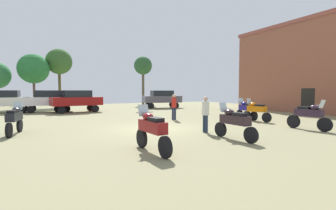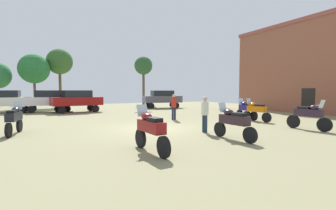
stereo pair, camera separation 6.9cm
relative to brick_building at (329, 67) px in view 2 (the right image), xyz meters
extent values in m
cube|color=#817D58|center=(-18.00, -1.41, -4.14)|extent=(44.00, 52.00, 0.02)
cube|color=brown|center=(0.00, 0.00, -0.18)|extent=(6.00, 16.11, 7.95)
cube|color=#924A3F|center=(0.00, 0.00, 3.97)|extent=(6.12, 16.43, 0.35)
cube|color=black|center=(-2.97, -0.09, -3.05)|extent=(0.08, 1.20, 2.20)
cylinder|color=black|center=(-11.24, -6.22, -3.79)|extent=(0.18, 0.69, 0.68)
cylinder|color=black|center=(-11.37, -4.69, -3.79)|extent=(0.18, 0.69, 0.68)
cube|color=#2C1D2D|center=(-11.31, -5.45, -3.28)|extent=(0.47, 1.32, 0.36)
ellipsoid|color=#2C1D2D|center=(-11.28, -5.75, -3.00)|extent=(0.36, 0.50, 0.24)
cube|color=black|center=(-11.32, -5.23, -3.04)|extent=(0.35, 0.58, 0.12)
cube|color=silver|center=(-11.25, -6.07, -2.82)|extent=(0.37, 0.18, 0.39)
cylinder|color=#B7B7BC|center=(-11.26, -5.97, -2.88)|extent=(0.62, 0.09, 0.04)
cylinder|color=black|center=(-20.09, -5.18, -3.81)|extent=(0.16, 0.65, 0.65)
cylinder|color=black|center=(-20.00, -6.76, -3.81)|extent=(0.16, 0.65, 0.65)
cube|color=maroon|center=(-20.05, -5.97, -3.31)|extent=(0.44, 1.36, 0.36)
ellipsoid|color=maroon|center=(-20.06, -5.67, -3.03)|extent=(0.35, 0.50, 0.24)
cube|color=black|center=(-20.03, -6.21, -3.07)|extent=(0.33, 0.58, 0.12)
cube|color=silver|center=(-20.08, -5.33, -2.85)|extent=(0.37, 0.17, 0.39)
cylinder|color=#B7B7BC|center=(-20.08, -5.43, -2.91)|extent=(0.62, 0.07, 0.04)
cylinder|color=black|center=(-16.37, -4.83, -3.83)|extent=(0.15, 0.62, 0.62)
cylinder|color=black|center=(-16.29, -6.45, -3.83)|extent=(0.15, 0.62, 0.62)
cube|color=#2D1E25|center=(-16.33, -5.64, -3.34)|extent=(0.43, 1.39, 0.36)
ellipsoid|color=#2D1E25|center=(-16.34, -5.33, -3.06)|extent=(0.34, 0.50, 0.24)
cube|color=black|center=(-16.31, -5.88, -3.10)|extent=(0.33, 0.57, 0.12)
cube|color=silver|center=(-16.36, -4.99, -2.88)|extent=(0.37, 0.17, 0.39)
cylinder|color=#B7B7BC|center=(-16.35, -5.09, -2.94)|extent=(0.62, 0.07, 0.04)
cylinder|color=black|center=(-10.98, -1.07, -3.83)|extent=(0.19, 0.63, 0.62)
cylinder|color=black|center=(-10.82, -2.52, -3.83)|extent=(0.19, 0.63, 0.62)
cube|color=#CE680A|center=(-10.90, -1.79, -3.34)|extent=(0.50, 1.27, 0.36)
ellipsoid|color=#CE680A|center=(-10.93, -1.52, -3.06)|extent=(0.37, 0.51, 0.24)
cube|color=black|center=(-10.88, -2.01, -3.10)|extent=(0.36, 0.59, 0.12)
cube|color=silver|center=(-10.97, -1.21, -2.88)|extent=(0.37, 0.19, 0.39)
cylinder|color=#B7B7BC|center=(-10.96, -1.30, -2.94)|extent=(0.62, 0.10, 0.04)
cylinder|color=black|center=(-24.02, 0.47, -3.82)|extent=(0.24, 0.64, 0.63)
cylinder|color=black|center=(-24.31, -1.01, -3.82)|extent=(0.24, 0.64, 0.63)
cube|color=black|center=(-24.17, -0.27, -3.33)|extent=(0.60, 1.32, 0.36)
ellipsoid|color=black|center=(-24.11, 0.01, -3.05)|extent=(0.41, 0.53, 0.24)
cube|color=black|center=(-24.21, -0.49, -3.09)|extent=(0.40, 0.61, 0.12)
cube|color=silver|center=(-24.05, 0.32, -2.87)|extent=(0.38, 0.22, 0.39)
cylinder|color=#B7B7BC|center=(-24.07, 0.23, -2.93)|extent=(0.62, 0.15, 0.04)
cylinder|color=black|center=(-10.53, 0.09, -3.83)|extent=(0.20, 0.62, 0.61)
cylinder|color=black|center=(-10.73, -1.43, -3.83)|extent=(0.20, 0.62, 0.61)
cube|color=navy|center=(-10.63, -0.67, -3.34)|extent=(0.53, 1.34, 0.36)
ellipsoid|color=navy|center=(-10.59, -0.38, -3.06)|extent=(0.38, 0.52, 0.24)
cube|color=black|center=(-10.66, -0.90, -3.10)|extent=(0.37, 0.59, 0.12)
cube|color=silver|center=(-10.55, -0.06, -2.88)|extent=(0.38, 0.20, 0.39)
cylinder|color=#B7B7BC|center=(-10.56, -0.16, -2.94)|extent=(0.62, 0.12, 0.04)
cylinder|color=black|center=(-21.53, 9.64, -3.81)|extent=(0.66, 0.31, 0.64)
cylinder|color=black|center=(-21.73, 11.06, -3.81)|extent=(0.66, 0.31, 0.64)
cylinder|color=black|center=(-18.64, 10.05, -3.81)|extent=(0.66, 0.31, 0.64)
cylinder|color=black|center=(-18.84, 11.48, -3.81)|extent=(0.66, 0.31, 0.64)
cube|color=maroon|center=(-20.18, 10.56, -3.12)|extent=(4.51, 2.39, 0.75)
cube|color=black|center=(-20.18, 10.56, -2.44)|extent=(2.57, 1.90, 0.61)
cylinder|color=black|center=(-24.57, 11.92, -3.81)|extent=(0.66, 0.27, 0.64)
cylinder|color=black|center=(-24.45, 13.36, -3.81)|extent=(0.66, 0.27, 0.64)
cube|color=silver|center=(-25.97, 12.77, -3.12)|extent=(4.44, 2.17, 0.75)
cube|color=black|center=(-25.97, 12.77, -2.44)|extent=(2.49, 1.78, 0.61)
cylinder|color=black|center=(-23.88, 11.56, -3.81)|extent=(0.65, 0.26, 0.64)
cylinder|color=black|center=(-23.78, 12.99, -3.81)|extent=(0.65, 0.26, 0.64)
cylinder|color=black|center=(-20.97, 11.35, -3.81)|extent=(0.65, 0.26, 0.64)
cylinder|color=black|center=(-20.87, 12.79, -3.81)|extent=(0.65, 0.26, 0.64)
cube|color=silver|center=(-22.38, 12.17, -3.12)|extent=(4.42, 2.10, 0.75)
cube|color=black|center=(-22.38, 12.17, -2.44)|extent=(2.47, 1.75, 0.61)
cylinder|color=black|center=(-12.32, 11.67, -3.81)|extent=(0.67, 0.32, 0.64)
cylinder|color=black|center=(-12.09, 13.09, -3.81)|extent=(0.67, 0.32, 0.64)
cylinder|color=black|center=(-9.43, 11.21, -3.81)|extent=(0.67, 0.32, 0.64)
cylinder|color=black|center=(-9.20, 12.63, -3.81)|extent=(0.67, 0.32, 0.64)
cube|color=#514E5B|center=(-10.76, 12.15, -3.12)|extent=(4.53, 2.46, 0.75)
cube|color=black|center=(-10.76, 12.15, -2.44)|extent=(2.59, 1.94, 0.61)
cylinder|color=#1F253F|center=(-15.27, 1.38, -3.72)|extent=(0.14, 0.14, 0.83)
cylinder|color=#1F253F|center=(-15.10, 1.38, -3.72)|extent=(0.14, 0.14, 0.83)
cylinder|color=#B2211B|center=(-15.18, 1.38, -2.98)|extent=(0.34, 0.34, 0.66)
sphere|color=tan|center=(-15.18, 1.38, -2.53)|extent=(0.22, 0.22, 0.22)
cylinder|color=#202C41|center=(-16.33, -3.62, -3.73)|extent=(0.14, 0.14, 0.81)
cylinder|color=#202C41|center=(-16.33, -3.79, -3.73)|extent=(0.14, 0.14, 0.81)
cylinder|color=silver|center=(-16.33, -3.70, -3.00)|extent=(0.34, 0.34, 0.64)
sphere|color=tan|center=(-16.33, -3.70, -2.57)|extent=(0.22, 0.22, 0.22)
cylinder|color=brown|center=(-23.71, 19.55, -2.26)|extent=(0.28, 0.28, 3.76)
sphere|color=#276E34|center=(-23.71, 19.55, 0.39)|extent=(3.42, 3.42, 3.42)
cylinder|color=#4F4636|center=(-9.99, 19.80, -1.64)|extent=(0.35, 0.35, 5.00)
sphere|color=#2A542C|center=(-9.99, 19.80, 1.44)|extent=(2.58, 2.58, 2.58)
cylinder|color=brown|center=(-20.92, 20.41, -1.69)|extent=(0.32, 0.32, 4.89)
sphere|color=#325D28|center=(-20.92, 20.41, 1.47)|extent=(3.13, 3.13, 3.13)
camera|label=1|loc=(-23.14, -12.93, -2.21)|focal=26.15mm
camera|label=2|loc=(-23.08, -12.96, -2.21)|focal=26.15mm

